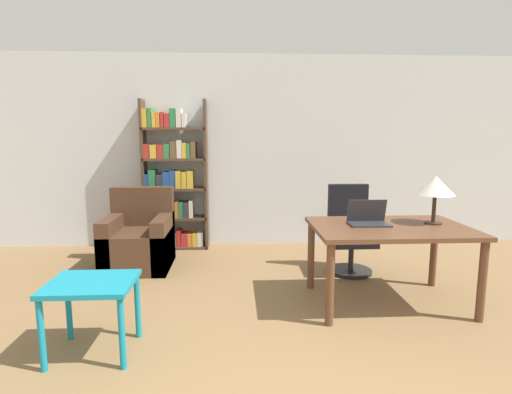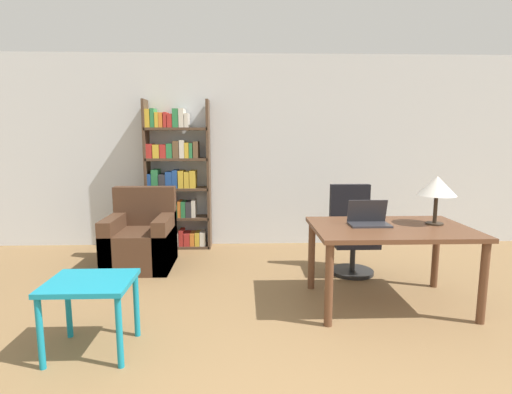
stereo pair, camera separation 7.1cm
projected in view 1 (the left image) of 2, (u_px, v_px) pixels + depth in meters
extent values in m
cube|color=silver|center=(260.00, 152.00, 5.73)|extent=(8.00, 0.06, 2.70)
cube|color=brown|center=(390.00, 228.00, 3.69)|extent=(1.42, 0.95, 0.04)
cylinder|color=brown|center=(330.00, 285.00, 3.30)|extent=(0.07, 0.07, 0.71)
cylinder|color=brown|center=(482.00, 282.00, 3.37)|extent=(0.07, 0.07, 0.71)
cylinder|color=brown|center=(311.00, 255.00, 4.12)|extent=(0.07, 0.07, 0.71)
cylinder|color=brown|center=(434.00, 253.00, 4.19)|extent=(0.07, 0.07, 0.71)
cube|color=#2D2D33|center=(369.00, 224.00, 3.71)|extent=(0.37, 0.22, 0.02)
cube|color=#2D2D33|center=(367.00, 210.00, 3.78)|extent=(0.37, 0.06, 0.21)
cube|color=white|center=(366.00, 210.00, 3.78)|extent=(0.33, 0.05, 0.19)
cylinder|color=#2D2319|center=(433.00, 223.00, 3.78)|extent=(0.16, 0.16, 0.01)
cylinder|color=#2D2319|center=(434.00, 208.00, 3.76)|extent=(0.04, 0.04, 0.26)
cone|color=silver|center=(436.00, 185.00, 3.73)|extent=(0.35, 0.35, 0.18)
cylinder|color=black|center=(350.00, 271.00, 4.63)|extent=(0.49, 0.49, 0.04)
cylinder|color=#262626|center=(351.00, 256.00, 4.61)|extent=(0.06, 0.06, 0.31)
cube|color=black|center=(352.00, 239.00, 4.57)|extent=(0.49, 0.49, 0.10)
cube|color=black|center=(348.00, 208.00, 4.73)|extent=(0.46, 0.08, 0.56)
cube|color=teal|center=(91.00, 284.00, 2.85)|extent=(0.60, 0.51, 0.04)
cylinder|color=teal|center=(41.00, 336.00, 2.66)|extent=(0.04, 0.04, 0.51)
cylinder|color=teal|center=(122.00, 334.00, 2.68)|extent=(0.04, 0.04, 0.51)
cylinder|color=teal|center=(69.00, 308.00, 3.09)|extent=(0.04, 0.04, 0.51)
cylinder|color=teal|center=(138.00, 306.00, 3.12)|extent=(0.04, 0.04, 0.51)
cube|color=#472D1E|center=(139.00, 249.00, 4.78)|extent=(0.76, 0.78, 0.46)
cube|color=#472D1E|center=(143.00, 206.00, 5.01)|extent=(0.76, 0.16, 0.48)
cube|color=#472D1E|center=(113.00, 243.00, 4.75)|extent=(0.16, 0.78, 0.63)
cube|color=#472D1E|center=(164.00, 242.00, 4.78)|extent=(0.16, 0.78, 0.63)
cube|color=#4C3828|center=(145.00, 176.00, 5.50)|extent=(0.04, 0.28, 2.06)
cube|color=#4C3828|center=(206.00, 175.00, 5.55)|extent=(0.04, 0.28, 2.06)
cube|color=#4C3828|center=(178.00, 246.00, 5.68)|extent=(0.85, 0.28, 0.04)
cube|color=#333338|center=(150.00, 237.00, 5.64)|extent=(0.04, 0.24, 0.24)
cube|color=silver|center=(153.00, 239.00, 5.64)|extent=(0.04, 0.24, 0.18)
cube|color=#333338|center=(158.00, 238.00, 5.65)|extent=(0.08, 0.24, 0.21)
cube|color=silver|center=(163.00, 237.00, 5.65)|extent=(0.05, 0.24, 0.23)
cube|color=gold|center=(167.00, 238.00, 5.65)|extent=(0.04, 0.24, 0.20)
cube|color=gold|center=(171.00, 238.00, 5.66)|extent=(0.07, 0.24, 0.20)
cube|color=silver|center=(175.00, 238.00, 5.66)|extent=(0.04, 0.24, 0.19)
cube|color=#B72D28|center=(179.00, 237.00, 5.66)|extent=(0.06, 0.24, 0.22)
cube|color=#B72D28|center=(185.00, 239.00, 5.67)|extent=(0.08, 0.24, 0.18)
cube|color=orange|center=(190.00, 239.00, 5.67)|extent=(0.06, 0.24, 0.18)
cube|color=gold|center=(195.00, 238.00, 5.68)|extent=(0.07, 0.24, 0.18)
cube|color=silver|center=(201.00, 238.00, 5.68)|extent=(0.08, 0.24, 0.20)
cube|color=#4C3828|center=(177.00, 218.00, 5.62)|extent=(0.85, 0.28, 0.04)
cube|color=#2D7F47|center=(149.00, 208.00, 5.57)|extent=(0.06, 0.24, 0.26)
cube|color=orange|center=(153.00, 208.00, 5.58)|extent=(0.05, 0.24, 0.24)
cube|color=gold|center=(159.00, 210.00, 5.59)|extent=(0.07, 0.24, 0.19)
cube|color=orange|center=(164.00, 208.00, 5.59)|extent=(0.06, 0.24, 0.25)
cube|color=#B72D28|center=(169.00, 208.00, 5.59)|extent=(0.07, 0.24, 0.26)
cube|color=#2D7F47|center=(174.00, 210.00, 5.60)|extent=(0.05, 0.24, 0.19)
cube|color=orange|center=(177.00, 209.00, 5.60)|extent=(0.04, 0.24, 0.22)
cube|color=#2D7F47|center=(181.00, 209.00, 5.60)|extent=(0.06, 0.24, 0.22)
cube|color=#333338|center=(187.00, 209.00, 5.61)|extent=(0.08, 0.24, 0.21)
cube|color=silver|center=(192.00, 208.00, 5.61)|extent=(0.05, 0.24, 0.24)
cube|color=#4C3828|center=(176.00, 189.00, 5.55)|extent=(0.85, 0.28, 0.04)
cube|color=#234C99|center=(148.00, 181.00, 5.52)|extent=(0.05, 0.24, 0.20)
cube|color=#2D7F47|center=(153.00, 179.00, 5.52)|extent=(0.09, 0.24, 0.25)
cube|color=#333338|center=(160.00, 181.00, 5.53)|extent=(0.09, 0.24, 0.19)
cube|color=#234C99|center=(167.00, 180.00, 5.53)|extent=(0.09, 0.24, 0.22)
cube|color=#234C99|center=(173.00, 179.00, 5.53)|extent=(0.07, 0.24, 0.25)
cube|color=gold|center=(179.00, 179.00, 5.54)|extent=(0.07, 0.24, 0.24)
cube|color=gold|center=(185.00, 180.00, 5.54)|extent=(0.07, 0.24, 0.22)
cube|color=gold|center=(191.00, 179.00, 5.54)|extent=(0.08, 0.24, 0.24)
cube|color=#4C3828|center=(175.00, 159.00, 5.49)|extent=(0.85, 0.28, 0.04)
cube|color=#B72D28|center=(148.00, 151.00, 5.45)|extent=(0.08, 0.24, 0.19)
cube|color=gold|center=(154.00, 151.00, 5.46)|extent=(0.09, 0.24, 0.18)
cube|color=#B72D28|center=(161.00, 151.00, 5.47)|extent=(0.08, 0.24, 0.19)
cube|color=#2D7F47|center=(168.00, 151.00, 5.47)|extent=(0.08, 0.24, 0.20)
cube|color=brown|center=(174.00, 149.00, 5.47)|extent=(0.08, 0.24, 0.23)
cube|color=silver|center=(180.00, 149.00, 5.47)|extent=(0.07, 0.24, 0.24)
cube|color=gold|center=(185.00, 150.00, 5.48)|extent=(0.06, 0.24, 0.21)
cube|color=#2D7F47|center=(189.00, 151.00, 5.48)|extent=(0.04, 0.24, 0.20)
cube|color=brown|center=(194.00, 150.00, 5.49)|extent=(0.07, 0.24, 0.23)
cube|color=#4C3828|center=(174.00, 129.00, 5.43)|extent=(0.85, 0.28, 0.04)
cube|color=gold|center=(146.00, 118.00, 5.39)|extent=(0.06, 0.24, 0.25)
cube|color=#2D7F47|center=(151.00, 118.00, 5.39)|extent=(0.05, 0.24, 0.25)
cube|color=gold|center=(155.00, 120.00, 5.40)|extent=(0.05, 0.24, 0.20)
cube|color=orange|center=(159.00, 120.00, 5.40)|extent=(0.05, 0.24, 0.20)
cube|color=#B72D28|center=(163.00, 120.00, 5.40)|extent=(0.04, 0.24, 0.20)
cube|color=#B72D28|center=(168.00, 121.00, 5.41)|extent=(0.07, 0.24, 0.18)
cube|color=#2D7F47|center=(174.00, 118.00, 5.41)|extent=(0.08, 0.24, 0.25)
cube|color=silver|center=(179.00, 118.00, 5.41)|extent=(0.07, 0.24, 0.25)
cube|color=silver|center=(184.00, 121.00, 5.42)|extent=(0.05, 0.24, 0.19)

